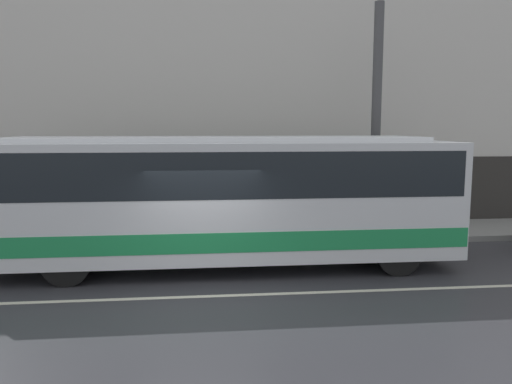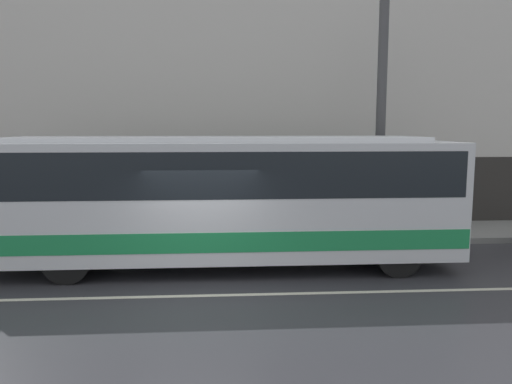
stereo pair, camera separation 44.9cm
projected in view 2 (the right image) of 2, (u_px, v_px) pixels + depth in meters
The scene contains 7 objects.
ground_plane at pixel (200, 296), 10.17m from camera, with size 60.00×60.00×0.00m, color #333338.
sidewalk at pixel (208, 235), 15.45m from camera, with size 60.00×2.69×0.18m.
building_facade at pixel (207, 90), 16.32m from camera, with size 60.00×0.35×9.56m.
lane_stripe at pixel (200, 296), 10.17m from camera, with size 54.00×0.14×0.01m.
transit_bus at pixel (218, 194), 12.09m from camera, with size 11.45×2.61×3.19m.
utility_pole_near at pixel (381, 121), 14.69m from camera, with size 0.28×0.28×6.84m.
pedestrian_waiting at pixel (80, 208), 14.88m from camera, with size 0.36×0.36×1.77m.
Camera 2 is at (0.48, -9.86, 3.43)m, focal length 35.00 mm.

